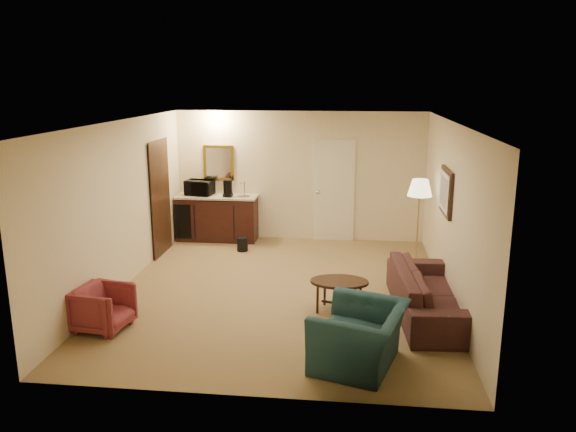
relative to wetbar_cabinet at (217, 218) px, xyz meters
name	(u,v)px	position (x,y,z in m)	size (l,w,h in m)	color
ground	(281,291)	(1.65, -2.72, -0.46)	(6.00, 6.00, 0.00)	#96744C
room_walls	(281,174)	(1.55, -1.95, 1.26)	(5.02, 6.01, 2.61)	beige
wetbar_cabinet	(217,218)	(0.00, 0.00, 0.00)	(1.64, 0.58, 0.92)	black
sofa	(430,285)	(3.80, -3.38, -0.02)	(2.26, 0.66, 0.88)	black
teal_armchair	(360,327)	(2.82, -4.92, 0.01)	(1.08, 0.70, 0.94)	#1B3E43
rose_chair_near	(103,306)	(-0.50, -4.34, -0.13)	(0.63, 0.59, 0.65)	maroon
rose_chair_far	(103,306)	(-0.50, -4.32, -0.14)	(0.62, 0.58, 0.64)	maroon
coffee_table	(339,296)	(2.56, -3.42, -0.23)	(0.82, 0.55, 0.47)	#331D11
floor_lamp	(418,224)	(3.85, -1.32, 0.32)	(0.42, 0.42, 1.57)	#B18B3B
waste_bin	(242,244)	(0.65, -0.72, -0.33)	(0.21, 0.21, 0.26)	black
microwave	(199,186)	(-0.36, 0.04, 0.64)	(0.54, 0.30, 0.37)	black
coffee_maker	(228,188)	(0.25, -0.07, 0.63)	(0.18, 0.18, 0.34)	black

